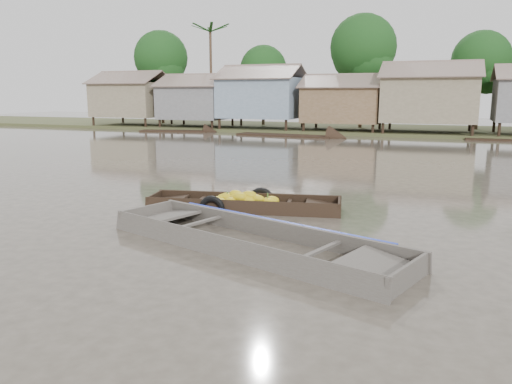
% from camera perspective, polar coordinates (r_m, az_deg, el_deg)
% --- Properties ---
extents(ground, '(120.00, 120.00, 0.00)m').
position_cam_1_polar(ground, '(10.67, -0.42, -5.49)').
color(ground, '#463F35').
rests_on(ground, ground).
extents(riverbank, '(120.00, 12.47, 10.22)m').
position_cam_1_polar(riverbank, '(41.41, 20.09, 10.55)').
color(riverbank, '#384723').
rests_on(riverbank, ground).
extents(banana_boat, '(5.30, 2.19, 0.74)m').
position_cam_1_polar(banana_boat, '(13.43, -1.67, -1.41)').
color(banana_boat, black).
rests_on(banana_boat, ground).
extents(viewer_boat, '(6.92, 3.82, 0.54)m').
position_cam_1_polar(viewer_boat, '(10.12, -0.38, -6.17)').
color(viewer_boat, '#48423D').
rests_on(viewer_boat, ground).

